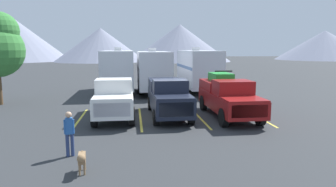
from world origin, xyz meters
TOP-DOWN VIEW (x-y plane):
  - ground_plane at (0.00, 0.00)m, footprint 240.00×240.00m
  - pickup_truck_a at (-3.01, 0.24)m, footprint 2.16×5.44m
  - pickup_truck_b at (-0.04, 0.28)m, footprint 2.12×5.59m
  - pickup_truck_c at (3.25, -0.18)m, footprint 2.24×5.90m
  - lot_stripe_a at (-4.87, -0.24)m, footprint 0.12×5.50m
  - lot_stripe_b at (-1.62, -0.24)m, footprint 0.12×5.50m
  - lot_stripe_c at (1.62, -0.24)m, footprint 0.12×5.50m
  - lot_stripe_d at (4.87, -0.24)m, footprint 0.12×5.50m
  - camper_trailer_a at (-3.25, 9.70)m, footprint 2.63×8.59m
  - camper_trailer_b at (-0.30, 8.99)m, footprint 2.64×7.73m
  - camper_trailer_c at (3.66, 9.57)m, footprint 2.67×8.60m
  - person_a at (-4.24, -5.77)m, footprint 0.35×0.23m
  - dog at (-3.57, -7.39)m, footprint 0.30×0.85m
  - mountain_ridge at (-2.19, 76.69)m, footprint 132.59×40.51m

SIDE VIEW (x-z plane):
  - ground_plane at x=0.00m, z-range 0.00..0.00m
  - lot_stripe_a at x=-4.87m, z-range 0.00..0.01m
  - lot_stripe_b at x=-1.62m, z-range 0.00..0.01m
  - lot_stripe_c at x=1.62m, z-range 0.00..0.01m
  - lot_stripe_d at x=4.87m, z-range 0.00..0.01m
  - dog at x=-3.57m, z-range 0.13..0.82m
  - person_a at x=-4.24m, z-range 0.12..1.73m
  - pickup_truck_b at x=-0.04m, z-range 0.05..2.17m
  - pickup_truck_a at x=-3.01m, z-range 0.06..2.25m
  - pickup_truck_c at x=3.25m, z-range -0.09..2.42m
  - camper_trailer_b at x=-0.30m, z-range 0.10..3.90m
  - camper_trailer_a at x=-3.25m, z-range 0.10..3.97m
  - camper_trailer_c at x=3.66m, z-range 0.10..3.97m
  - mountain_ridge at x=-2.19m, z-range -1.19..12.76m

